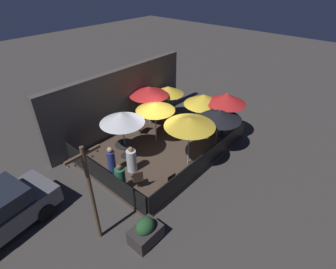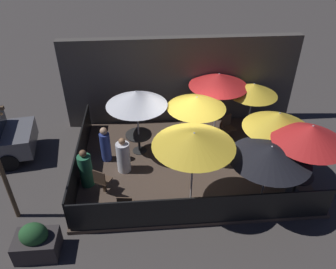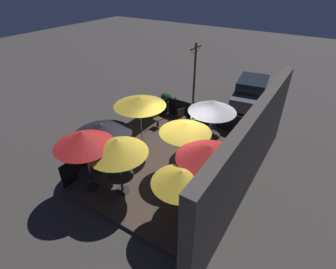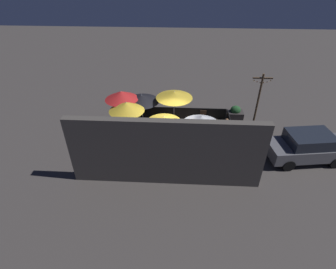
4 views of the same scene
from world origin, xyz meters
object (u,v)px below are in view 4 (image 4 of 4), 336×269
patio_umbrella_1 (126,107)px  patio_chair_1 (163,155)px  patio_umbrella_0 (201,120)px  dining_table_1 (128,127)px  patio_umbrella_3 (141,133)px  patio_umbrella_4 (164,120)px  planter_box (235,114)px  parked_car_0 (307,146)px  light_post (258,101)px  patio_umbrella_2 (121,95)px  patio_umbrella_5 (174,95)px  patio_chair_0 (216,126)px  patio_chair_2 (203,117)px  patron_1 (219,141)px  patio_chair_3 (139,148)px  patron_0 (226,129)px  dining_table_0 (199,145)px  dining_table_2 (124,118)px  patio_umbrella_6 (117,133)px  patio_umbrella_7 (142,98)px  patron_2 (207,135)px

patio_umbrella_1 → patio_chair_1: 3.60m
patio_chair_1 → patio_umbrella_0: bearing=0.0°
dining_table_1 → patio_chair_1: size_ratio=0.98×
patio_umbrella_3 → patio_umbrella_4: 1.75m
planter_box → parked_car_0: 5.05m
patio_umbrella_4 → light_post: bearing=-155.6°
patio_umbrella_2 → patio_umbrella_5: patio_umbrella_5 is taller
patio_chair_0 → patio_chair_2: bearing=-117.3°
patio_umbrella_2 → patio_chair_2: size_ratio=2.66×
patio_umbrella_0 → dining_table_1: size_ratio=2.60×
patio_umbrella_1 → planter_box: (-6.66, -2.43, -1.65)m
patio_umbrella_2 → patron_1: size_ratio=1.90×
patio_chair_3 → planter_box: size_ratio=0.91×
patron_0 → parked_car_0: parked_car_0 is taller
patron_1 → patio_umbrella_2: bearing=58.4°
patron_1 → planter_box: size_ratio=1.22×
patron_0 → patio_chair_0: bearing=57.6°
patron_1 → patron_0: bearing=-34.0°
dining_table_0 → patron_1: (-1.11, -0.39, 0.02)m
dining_table_1 → dining_table_2: bearing=-64.9°
patio_umbrella_6 → dining_table_2: bearing=-82.2°
patio_umbrella_1 → patio_chair_2: 4.97m
patio_umbrella_3 → dining_table_2: size_ratio=2.67×
patio_umbrella_2 → parked_car_0: 10.63m
patio_umbrella_1 → patio_umbrella_3: bearing=113.7°
patio_umbrella_3 → parked_car_0: patio_umbrella_3 is taller
patio_chair_3 → planter_box: bearing=-77.2°
patron_0 → patio_umbrella_4: bearing=118.8°
patio_umbrella_1 → patio_umbrella_5: bearing=-157.3°
patio_umbrella_6 → patio_chair_1: size_ratio=2.18×
patron_0 → patio_umbrella_5: bearing=78.9°
patron_0 → patron_1: 1.29m
dining_table_0 → patio_chair_1: (1.87, 0.93, -0.06)m
dining_table_0 → patio_chair_0: bearing=-118.5°
patio_umbrella_4 → planter_box: bearing=-140.1°
patio_umbrella_5 → patio_umbrella_7: size_ratio=1.13×
patio_umbrella_1 → patio_umbrella_6: patio_umbrella_1 is taller
parked_car_0 → patio_chair_2: bearing=-38.8°
planter_box → patron_2: bearing=54.9°
patio_umbrella_3 → patio_chair_0: bearing=-141.0°
patio_chair_1 → patio_chair_0: bearing=18.3°
patio_umbrella_5 → planter_box: 4.64m
patron_1 → patio_umbrella_6: bearing=92.6°
patron_1 → dining_table_0: bearing=97.8°
patio_umbrella_0 → patio_umbrella_4: patio_umbrella_0 is taller
patio_chair_0 → patio_chair_2: patio_chair_0 is taller
patio_umbrella_7 → patron_0: patio_umbrella_7 is taller
patio_umbrella_2 → patio_umbrella_6: size_ratio=1.20×
patio_umbrella_6 → patio_umbrella_7: patio_umbrella_7 is taller
patio_umbrella_0 → patio_chair_0: patio_umbrella_0 is taller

